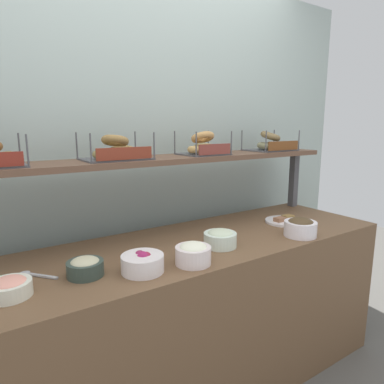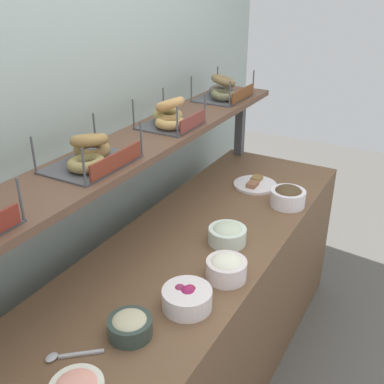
% 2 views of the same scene
% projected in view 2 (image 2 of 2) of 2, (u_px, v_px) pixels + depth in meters
% --- Properties ---
extents(back_wall, '(3.55, 0.06, 2.40)m').
position_uv_depth(back_wall, '(86.00, 149.00, 2.11)').
color(back_wall, '#A6B9B2').
rests_on(back_wall, ground_plane).
extents(deli_counter, '(2.35, 0.70, 0.85)m').
position_uv_depth(deli_counter, '(191.00, 322.00, 2.21)').
color(deli_counter, brown).
rests_on(deli_counter, ground_plane).
extents(shelf_riser_right, '(0.05, 0.05, 0.40)m').
position_uv_depth(shelf_riser_right, '(240.00, 125.00, 2.93)').
color(shelf_riser_right, '#4C4C51').
rests_on(shelf_riser_right, deli_counter).
extents(upper_shelf, '(2.31, 0.32, 0.03)m').
position_uv_depth(upper_shelf, '(135.00, 146.00, 1.96)').
color(upper_shelf, brown).
rests_on(upper_shelf, shelf_riser_left).
extents(bowl_tuna_salad, '(0.15, 0.15, 0.08)m').
position_uv_depth(bowl_tuna_salad, '(130.00, 325.00, 1.52)').
color(bowl_tuna_salad, '#34433B').
rests_on(bowl_tuna_salad, deli_counter).
extents(bowl_chocolate_spread, '(0.18, 0.18, 0.10)m').
position_uv_depth(bowl_chocolate_spread, '(288.00, 196.00, 2.35)').
color(bowl_chocolate_spread, white).
rests_on(bowl_chocolate_spread, deli_counter).
extents(bowl_scallion_spread, '(0.17, 0.17, 0.09)m').
position_uv_depth(bowl_scallion_spread, '(227.00, 234.00, 2.03)').
color(bowl_scallion_spread, white).
rests_on(bowl_scallion_spread, deli_counter).
extents(bowl_cream_cheese, '(0.16, 0.16, 0.10)m').
position_uv_depth(bowl_cream_cheese, '(226.00, 267.00, 1.79)').
color(bowl_cream_cheese, white).
rests_on(bowl_cream_cheese, deli_counter).
extents(bowl_beet_salad, '(0.18, 0.18, 0.09)m').
position_uv_depth(bowl_beet_salad, '(187.00, 297.00, 1.64)').
color(bowl_beet_salad, white).
rests_on(bowl_beet_salad, deli_counter).
extents(serving_plate_white, '(0.24, 0.24, 0.04)m').
position_uv_depth(serving_plate_white, '(255.00, 184.00, 2.57)').
color(serving_plate_white, white).
rests_on(serving_plate_white, deli_counter).
extents(serving_spoon_near_plate, '(0.13, 0.14, 0.01)m').
position_uv_depth(serving_spoon_near_plate, '(65.00, 356.00, 1.44)').
color(serving_spoon_near_plate, '#B7B7BC').
rests_on(serving_spoon_near_plate, deli_counter).
extents(bagel_basket_everything, '(0.34, 0.26, 0.14)m').
position_uv_depth(bagel_basket_everything, '(91.00, 154.00, 1.71)').
color(bagel_basket_everything, '#4C4C51').
rests_on(bagel_basket_everything, upper_shelf).
extents(bagel_basket_sesame, '(0.27, 0.26, 0.15)m').
position_uv_depth(bagel_basket_sesame, '(170.00, 116.00, 2.13)').
color(bagel_basket_sesame, '#4C4C51').
rests_on(bagel_basket_sesame, upper_shelf).
extents(bagel_basket_poppy, '(0.33, 0.24, 0.14)m').
position_uv_depth(bagel_basket_poppy, '(223.00, 90.00, 2.59)').
color(bagel_basket_poppy, '#4C4C51').
rests_on(bagel_basket_poppy, upper_shelf).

